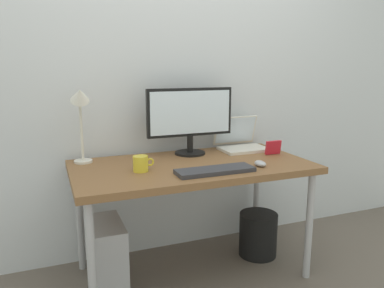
# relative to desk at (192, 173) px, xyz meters

# --- Properties ---
(ground_plane) EXTENTS (6.00, 6.00, 0.00)m
(ground_plane) POSITION_rel_desk_xyz_m (0.00, 0.00, -0.66)
(ground_plane) COLOR #665B51
(back_wall) EXTENTS (4.40, 0.04, 2.60)m
(back_wall) POSITION_rel_desk_xyz_m (0.00, 0.43, 0.64)
(back_wall) COLOR silver
(back_wall) RESTS_ON ground_plane
(desk) EXTENTS (1.41, 0.74, 0.72)m
(desk) POSITION_rel_desk_xyz_m (0.00, 0.00, 0.00)
(desk) COLOR brown
(desk) RESTS_ON ground_plane
(monitor) EXTENTS (0.58, 0.20, 0.44)m
(monitor) POSITION_rel_desk_xyz_m (0.08, 0.24, 0.31)
(monitor) COLOR black
(monitor) RESTS_ON desk
(laptop) EXTENTS (0.32, 0.28, 0.22)m
(laptop) POSITION_rel_desk_xyz_m (0.47, 0.26, 0.12)
(laptop) COLOR silver
(laptop) RESTS_ON desk
(desk_lamp) EXTENTS (0.11, 0.16, 0.47)m
(desk_lamp) POSITION_rel_desk_xyz_m (-0.61, 0.24, 0.40)
(desk_lamp) COLOR silver
(desk_lamp) RESTS_ON desk
(keyboard) EXTENTS (0.44, 0.14, 0.02)m
(keyboard) POSITION_rel_desk_xyz_m (0.05, -0.23, 0.07)
(keyboard) COLOR #333338
(keyboard) RESTS_ON desk
(mouse) EXTENTS (0.06, 0.09, 0.03)m
(mouse) POSITION_rel_desk_xyz_m (0.35, -0.21, 0.08)
(mouse) COLOR #B2B2B7
(mouse) RESTS_ON desk
(coffee_mug) EXTENTS (0.12, 0.08, 0.09)m
(coffee_mug) POSITION_rel_desk_xyz_m (-0.33, -0.05, 0.10)
(coffee_mug) COLOR yellow
(coffee_mug) RESTS_ON desk
(photo_frame) EXTENTS (0.11, 0.03, 0.09)m
(photo_frame) POSITION_rel_desk_xyz_m (0.58, 0.02, 0.11)
(photo_frame) COLOR red
(photo_frame) RESTS_ON desk
(computer_tower) EXTENTS (0.18, 0.36, 0.42)m
(computer_tower) POSITION_rel_desk_xyz_m (-0.53, -0.00, -0.45)
(computer_tower) COLOR #B2B2B7
(computer_tower) RESTS_ON ground_plane
(wastebasket) EXTENTS (0.26, 0.26, 0.30)m
(wastebasket) POSITION_rel_desk_xyz_m (0.51, 0.05, -0.51)
(wastebasket) COLOR black
(wastebasket) RESTS_ON ground_plane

